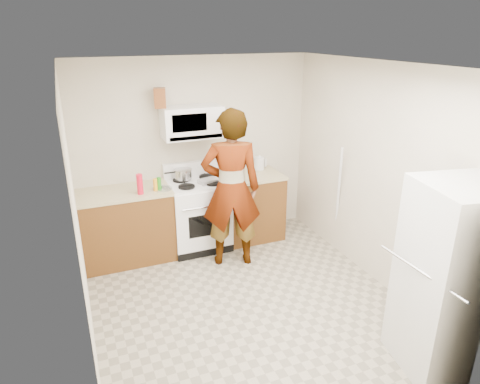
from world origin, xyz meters
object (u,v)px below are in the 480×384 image
gas_range (198,213)px  kettle (259,163)px  person (231,189)px  saucepan (183,174)px  fridge (452,280)px  microwave (192,122)px

gas_range → kettle: 1.13m
person → saucepan: 0.81m
kettle → saucepan: kettle is taller
person → fridge: 2.60m
microwave → kettle: (0.98, 0.05, -0.68)m
person → fridge: person is taller
gas_range → kettle: (0.98, 0.18, 0.54)m
microwave → kettle: microwave is taller
fridge → saucepan: bearing=126.5°
gas_range → fridge: size_ratio=0.66×
person → kettle: (0.71, 0.74, 0.03)m
gas_range → fridge: (1.32, -2.93, 0.36)m
person → saucepan: size_ratio=8.64×
gas_range → saucepan: bearing=136.3°
microwave → saucepan: 0.70m
fridge → saucepan: 3.40m
person → kettle: bearing=-117.8°
person → fridge: (1.05, -2.37, -0.14)m
microwave → saucepan: bearing=175.7°
microwave → fridge: size_ratio=0.45×
person → kettle: size_ratio=11.38×
microwave → kettle: bearing=3.0°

